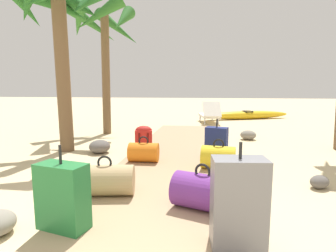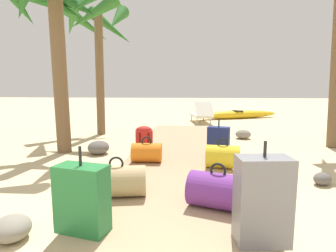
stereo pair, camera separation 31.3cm
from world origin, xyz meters
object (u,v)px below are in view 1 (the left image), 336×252
object	(u,v)px
duffel_bag_tan	(105,180)
kayak	(247,115)
suitcase_grey	(239,203)
palm_tree_far_left	(103,30)
duffel_bag_yellow	(218,157)
suitcase_green	(63,196)
duffel_bag_purple	(202,192)
backpack_red	(144,138)
palm_tree_near_left	(57,16)
suitcase_navy	(216,143)
duffel_bag_orange	(144,152)
lounge_chair	(210,114)

from	to	relation	value
duffel_bag_tan	kayak	distance (m)	9.06
suitcase_grey	palm_tree_far_left	distance (m)	6.61
duffel_bag_tan	duffel_bag_yellow	bearing A→B (deg)	42.50
suitcase_green	duffel_bag_purple	xyz separation A→B (m)	(1.17, 0.55, -0.11)
backpack_red	palm_tree_near_left	bearing A→B (deg)	177.18
suitcase_navy	duffel_bag_yellow	size ratio (longest dim) A/B	1.30
suitcase_green	duffel_bag_purple	size ratio (longest dim) A/B	1.12
duffel_bag_orange	kayak	distance (m)	7.69
backpack_red	lounge_chair	size ratio (longest dim) A/B	0.30
suitcase_grey	duffel_bag_orange	xyz separation A→B (m)	(-1.26, 2.22, -0.19)
suitcase_navy	backpack_red	distance (m)	1.42
duffel_bag_orange	backpack_red	world-z (taller)	backpack_red
suitcase_grey	duffel_bag_yellow	world-z (taller)	suitcase_grey
suitcase_green	backpack_red	xyz separation A→B (m)	(0.02, 2.90, -0.03)
suitcase_navy	palm_tree_far_left	size ratio (longest dim) A/B	0.19
duffel_bag_tan	backpack_red	world-z (taller)	backpack_red
suitcase_navy	palm_tree_far_left	xyz separation A→B (m)	(-3.01, 2.79, 2.48)
suitcase_green	palm_tree_near_left	bearing A→B (deg)	119.11
backpack_red	palm_tree_far_left	distance (m)	3.82
palm_tree_far_left	duffel_bag_purple	bearing A→B (deg)	-59.19
suitcase_grey	suitcase_navy	size ratio (longest dim) A/B	1.17
suitcase_green	palm_tree_near_left	distance (m)	4.10
suitcase_grey	suitcase_green	bearing A→B (deg)	178.21
palm_tree_near_left	lounge_chair	distance (m)	6.19
suitcase_grey	duffel_bag_tan	xyz separation A→B (m)	(-1.37, 0.80, -0.17)
suitcase_green	palm_tree_far_left	bearing A→B (deg)	107.29
backpack_red	palm_tree_near_left	size ratio (longest dim) A/B	0.14
duffel_bag_yellow	duffel_bag_tan	bearing A→B (deg)	-137.50
backpack_red	kayak	world-z (taller)	backpack_red
palm_tree_near_left	suitcase_grey	bearing A→B (deg)	-44.21
duffel_bag_purple	palm_tree_near_left	size ratio (longest dim) A/B	0.19
suitcase_navy	duffel_bag_orange	distance (m)	1.22
suitcase_grey	backpack_red	size ratio (longest dim) A/B	1.66
duffel_bag_purple	kayak	distance (m)	8.99
suitcase_green	duffel_bag_tan	distance (m)	0.77
suitcase_grey	lounge_chair	size ratio (longest dim) A/B	0.50
suitcase_green	backpack_red	bearing A→B (deg)	89.58
lounge_chair	kayak	size ratio (longest dim) A/B	0.44
duffel_bag_purple	duffel_bag_yellow	distance (m)	1.42
suitcase_green	palm_tree_far_left	distance (m)	6.05
duffel_bag_tan	duffel_bag_yellow	size ratio (longest dim) A/B	1.30
duffel_bag_purple	suitcase_grey	size ratio (longest dim) A/B	0.81
duffel_bag_tan	kayak	bearing A→B (deg)	72.21
suitcase_green	lounge_chair	world-z (taller)	suitcase_green
duffel_bag_tan	suitcase_navy	size ratio (longest dim) A/B	1.01
palm_tree_far_left	duffel_bag_yellow	bearing A→B (deg)	-47.64
lounge_chair	duffel_bag_yellow	bearing A→B (deg)	-89.21
palm_tree_near_left	duffel_bag_orange	bearing A→B (deg)	-23.58
suitcase_green	backpack_red	distance (m)	2.90
duffel_bag_orange	backpack_red	size ratio (longest dim) A/B	1.01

